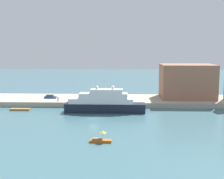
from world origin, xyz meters
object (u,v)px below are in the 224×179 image
large_yacht (104,103)px  person_figure (58,99)px  work_barge (20,109)px  parked_car (50,97)px  mooring_bollard (88,101)px  harbor_building (187,81)px  small_motorboat (101,139)px

large_yacht → person_figure: (-16.65, 9.21, -0.46)m
work_barge → parked_car: parked_car is taller
large_yacht → mooring_bollard: bearing=125.7°
mooring_bollard → work_barge: bearing=-162.6°
person_figure → large_yacht: bearing=-29.0°
mooring_bollard → harbor_building: bearing=15.9°
work_barge → mooring_bollard: 22.53m
person_figure → parked_car: bearing=124.3°
person_figure → harbor_building: bearing=11.4°
small_motorboat → large_yacht: bearing=92.5°
harbor_building → mooring_bollard: bearing=-164.1°
parked_car → mooring_bollard: bearing=-25.2°
large_yacht → harbor_building: harbor_building is taller
mooring_bollard → parked_car: bearing=154.8°
small_motorboat → work_barge: small_motorboat is taller
large_yacht → parked_car: (-20.85, 15.38, -0.66)m
small_motorboat → person_figure: size_ratio=2.93×
parked_car → person_figure: person_figure is taller
small_motorboat → parked_car: size_ratio=1.08×
small_motorboat → person_figure: (-17.99, 39.95, 1.68)m
work_barge → mooring_bollard: bearing=17.4°
harbor_building → person_figure: (-46.21, -9.34, -5.46)m
parked_car → small_motorboat: bearing=-64.3°
work_barge → mooring_bollard: mooring_bollard is taller
parked_car → work_barge: bearing=-115.6°
mooring_bollard → small_motorboat: bearing=-79.3°
work_barge → person_figure: bearing=35.0°
harbor_building → mooring_bollard: 37.46m
harbor_building → parked_car: size_ratio=4.40×
work_barge → large_yacht: bearing=-3.5°
small_motorboat → parked_car: bearing=115.7°
large_yacht → person_figure: 19.03m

